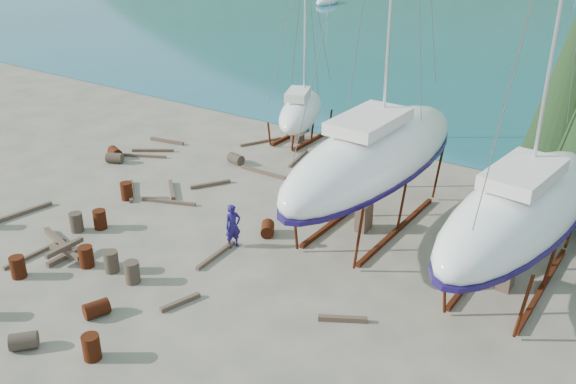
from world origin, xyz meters
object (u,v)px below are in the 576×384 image
Objects in this scene: small_sailboat_shore at (301,111)px; worker at (233,226)px; large_sailboat_near at (374,156)px; large_sailboat_far at (521,209)px.

small_sailboat_shore is 13.42m from worker.
large_sailboat_near is 11.48m from small_sailboat_shore.
worker is at bearing -153.37° from large_sailboat_far.
large_sailboat_near is 1.09× the size of large_sailboat_far.
large_sailboat_near reaches higher than large_sailboat_far.
worker is (4.81, -12.50, -0.87)m from small_sailboat_shore.
large_sailboat_far is 17.58m from small_sailboat_shore.
small_sailboat_shore is (-8.64, 7.42, -1.50)m from large_sailboat_near.
large_sailboat_far is 11.40m from worker.
large_sailboat_far is at bearing -8.24° from large_sailboat_near.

